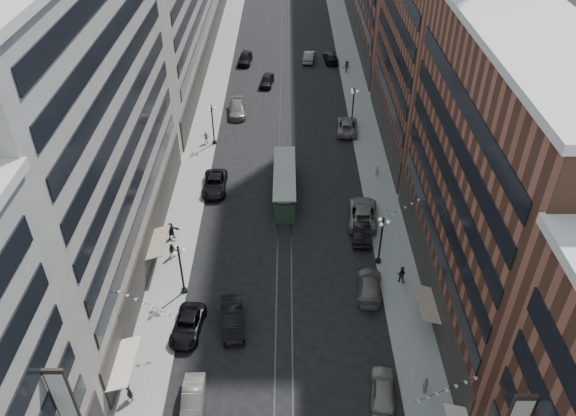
{
  "coord_description": "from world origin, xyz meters",
  "views": [
    {
      "loc": [
        0.27,
        -8.8,
        37.32
      ],
      "look_at": [
        0.37,
        34.36,
        5.0
      ],
      "focal_mm": 35.0,
      "sensor_mm": 36.0,
      "label": 1
    }
  ],
  "objects_px": {
    "car_12": "(331,57)",
    "car_8": "(237,109)",
    "car_5": "(233,318)",
    "car_extra_0": "(369,286)",
    "lamppost_sw_far": "(181,268)",
    "lamppost_sw_mid": "(213,123)",
    "lamppost_se_far": "(381,239)",
    "pedestrian_6": "(206,137)",
    "pedestrian_7": "(401,274)",
    "car_10": "(361,230)",
    "car_13": "(267,80)",
    "lamppost_se_mid": "(353,105)",
    "pedestrian_extra_0": "(129,392)",
    "car_extra_1": "(363,213)",
    "car_2": "(188,325)",
    "pedestrian_2": "(172,251)",
    "pedestrian_9": "(347,67)",
    "car_4": "(383,389)",
    "car_1": "(193,400)",
    "car_11": "(347,126)",
    "pedestrian_4": "(426,385)",
    "streetcar": "(285,184)",
    "pedestrian_8": "(377,170)",
    "car_9": "(245,58)",
    "car_7": "(215,184)",
    "car_14": "(309,57)"
  },
  "relations": [
    {
      "from": "car_10",
      "to": "pedestrian_8",
      "type": "relative_size",
      "value": 3.13
    },
    {
      "from": "car_7",
      "to": "car_9",
      "type": "bearing_deg",
      "value": 86.62
    },
    {
      "from": "lamppost_sw_mid",
      "to": "car_9",
      "type": "height_order",
      "value": "lamppost_sw_mid"
    },
    {
      "from": "car_5",
      "to": "car_8",
      "type": "height_order",
      "value": "car_5"
    },
    {
      "from": "lamppost_sw_mid",
      "to": "car_1",
      "type": "bearing_deg",
      "value": -86.46
    },
    {
      "from": "lamppost_sw_mid",
      "to": "pedestrian_8",
      "type": "height_order",
      "value": "lamppost_sw_mid"
    },
    {
      "from": "car_9",
      "to": "car_10",
      "type": "xyz_separation_m",
      "value": [
        14.72,
        -46.04,
        -0.04
      ]
    },
    {
      "from": "lamppost_se_far",
      "to": "streetcar",
      "type": "distance_m",
      "value": 14.94
    },
    {
      "from": "car_extra_1",
      "to": "car_9",
      "type": "bearing_deg",
      "value": -64.44
    },
    {
      "from": "lamppost_se_mid",
      "to": "car_10",
      "type": "xyz_separation_m",
      "value": [
        -1.28,
        -23.9,
        -2.25
      ]
    },
    {
      "from": "lamppost_sw_far",
      "to": "pedestrian_8",
      "type": "xyz_separation_m",
      "value": [
        20.19,
        19.26,
        -2.12
      ]
    },
    {
      "from": "car_extra_1",
      "to": "car_12",
      "type": "bearing_deg",
      "value": -82.97
    },
    {
      "from": "car_5",
      "to": "car_12",
      "type": "distance_m",
      "value": 59.95
    },
    {
      "from": "lamppost_se_far",
      "to": "car_5",
      "type": "xyz_separation_m",
      "value": [
        -13.62,
        -7.95,
        -2.23
      ]
    },
    {
      "from": "car_5",
      "to": "pedestrian_2",
      "type": "height_order",
      "value": "pedestrian_2"
    },
    {
      "from": "car_2",
      "to": "car_4",
      "type": "distance_m",
      "value": 16.99
    },
    {
      "from": "car_10",
      "to": "car_13",
      "type": "relative_size",
      "value": 1.1
    },
    {
      "from": "car_5",
      "to": "car_extra_0",
      "type": "distance_m",
      "value": 12.9
    },
    {
      "from": "car_10",
      "to": "pedestrian_6",
      "type": "xyz_separation_m",
      "value": [
        -18.13,
        18.96,
        0.14
      ]
    },
    {
      "from": "car_extra_0",
      "to": "car_8",
      "type": "bearing_deg",
      "value": -60.54
    },
    {
      "from": "car_10",
      "to": "car_5",
      "type": "bearing_deg",
      "value": 48.71
    },
    {
      "from": "car_8",
      "to": "car_11",
      "type": "relative_size",
      "value": 0.97
    },
    {
      "from": "car_14",
      "to": "car_extra_1",
      "type": "xyz_separation_m",
      "value": [
        4.33,
        -43.98,
        0.08
      ]
    },
    {
      "from": "lamppost_se_mid",
      "to": "pedestrian_extra_0",
      "type": "height_order",
      "value": "lamppost_se_mid"
    },
    {
      "from": "lamppost_sw_mid",
      "to": "car_11",
      "type": "bearing_deg",
      "value": 11.22
    },
    {
      "from": "pedestrian_2",
      "to": "car_11",
      "type": "distance_m",
      "value": 32.23
    },
    {
      "from": "lamppost_sw_far",
      "to": "pedestrian_extra_0",
      "type": "distance_m",
      "value": 11.83
    },
    {
      "from": "car_4",
      "to": "streetcar",
      "type": "bearing_deg",
      "value": -67.01
    },
    {
      "from": "car_10",
      "to": "car_13",
      "type": "xyz_separation_m",
      "value": [
        -10.78,
        37.22,
        -0.05
      ]
    },
    {
      "from": "pedestrian_8",
      "to": "car_10",
      "type": "bearing_deg",
      "value": 40.53
    },
    {
      "from": "car_8",
      "to": "pedestrian_extra_0",
      "type": "distance_m",
      "value": 47.16
    },
    {
      "from": "streetcar",
      "to": "car_10",
      "type": "bearing_deg",
      "value": -43.61
    },
    {
      "from": "pedestrian_8",
      "to": "car_extra_1",
      "type": "bearing_deg",
      "value": 38.59
    },
    {
      "from": "lamppost_se_mid",
      "to": "pedestrian_6",
      "type": "height_order",
      "value": "lamppost_se_mid"
    },
    {
      "from": "lamppost_se_mid",
      "to": "car_5",
      "type": "distance_m",
      "value": 38.51
    },
    {
      "from": "lamppost_sw_far",
      "to": "car_12",
      "type": "bearing_deg",
      "value": 72.8
    },
    {
      "from": "lamppost_sw_far",
      "to": "car_1",
      "type": "height_order",
      "value": "lamppost_sw_far"
    },
    {
      "from": "car_4",
      "to": "lamppost_sw_far",
      "type": "bearing_deg",
      "value": -26.13
    },
    {
      "from": "lamppost_sw_mid",
      "to": "pedestrian_9",
      "type": "distance_m",
      "value": 29.92
    },
    {
      "from": "lamppost_sw_mid",
      "to": "lamppost_se_far",
      "type": "relative_size",
      "value": 1.0
    },
    {
      "from": "lamppost_sw_mid",
      "to": "lamppost_se_mid",
      "type": "xyz_separation_m",
      "value": [
        18.4,
        5.0,
        0.0
      ]
    },
    {
      "from": "car_2",
      "to": "car_13",
      "type": "height_order",
      "value": "car_13"
    },
    {
      "from": "car_12",
      "to": "pedestrian_6",
      "type": "relative_size",
      "value": 3.15
    },
    {
      "from": "pedestrian_6",
      "to": "pedestrian_7",
      "type": "bearing_deg",
      "value": 141.61
    },
    {
      "from": "car_12",
      "to": "car_8",
      "type": "bearing_deg",
      "value": 47.74
    },
    {
      "from": "lamppost_se_far",
      "to": "car_extra_0",
      "type": "xyz_separation_m",
      "value": [
        -1.37,
        -3.9,
        -2.33
      ]
    },
    {
      "from": "pedestrian_2",
      "to": "pedestrian_9",
      "type": "height_order",
      "value": "pedestrian_9"
    },
    {
      "from": "pedestrian_4",
      "to": "car_10",
      "type": "distance_m",
      "value": 19.07
    },
    {
      "from": "lamppost_se_far",
      "to": "car_12",
      "type": "relative_size",
      "value": 1.04
    },
    {
      "from": "car_8",
      "to": "car_2",
      "type": "bearing_deg",
      "value": -97.11
    }
  ]
}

